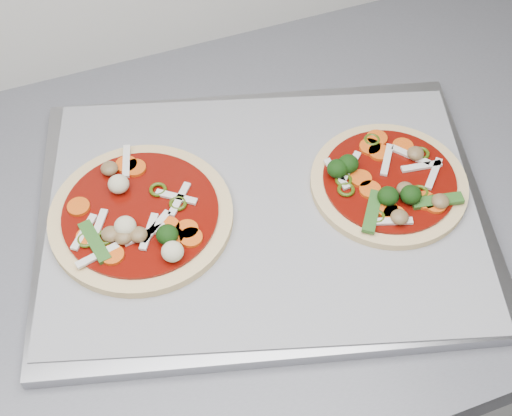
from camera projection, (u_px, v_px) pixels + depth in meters
name	position (u px, v px, depth m)	size (l,w,h in m)	color
baking_tray	(262.00, 213.00, 0.81)	(0.50, 0.37, 0.02)	#939399
parchment	(263.00, 208.00, 0.81)	(0.48, 0.35, 0.00)	gray
pizza_left	(140.00, 216.00, 0.79)	(0.28, 0.28, 0.03)	#EDC889
pizza_right	(388.00, 183.00, 0.82)	(0.23, 0.23, 0.03)	#EDC889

